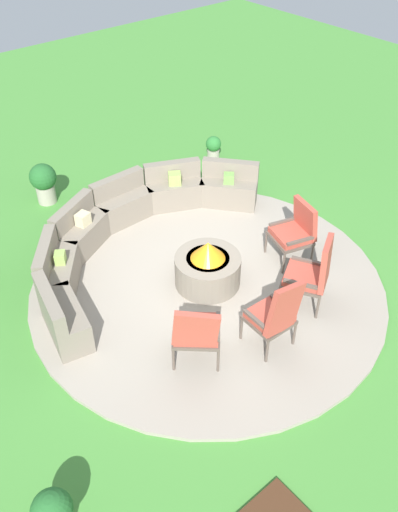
% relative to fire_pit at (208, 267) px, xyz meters
% --- Properties ---
extents(ground_plane, '(24.00, 24.00, 0.00)m').
position_rel_fire_pit_xyz_m(ground_plane, '(0.00, 0.00, -0.36)').
color(ground_plane, '#478C38').
extents(patio_circle, '(5.30, 5.30, 0.06)m').
position_rel_fire_pit_xyz_m(patio_circle, '(0.00, 0.00, -0.33)').
color(patio_circle, '#9E9384').
rests_on(patio_circle, ground_plane).
extents(fire_pit, '(0.98, 0.98, 0.76)m').
position_rel_fire_pit_xyz_m(fire_pit, '(0.00, 0.00, 0.00)').
color(fire_pit, gray).
rests_on(fire_pit, patio_circle).
extents(curved_stone_bench, '(4.62, 2.49, 0.80)m').
position_rel_fire_pit_xyz_m(curved_stone_bench, '(-0.37, 1.56, 0.02)').
color(curved_stone_bench, gray).
rests_on(curved_stone_bench, patio_circle).
extents(lounge_chair_front_left, '(0.82, 0.83, 1.03)m').
position_rel_fire_pit_xyz_m(lounge_chair_front_left, '(-1.08, -1.03, 0.24)').
color(lounge_chair_front_left, brown).
rests_on(lounge_chair_front_left, patio_circle).
extents(lounge_chair_front_right, '(0.60, 0.56, 1.16)m').
position_rel_fire_pit_xyz_m(lounge_chair_front_right, '(-0.16, -1.49, 0.28)').
color(lounge_chair_front_right, brown).
rests_on(lounge_chair_front_right, patio_circle).
extents(lounge_chair_back_left, '(0.79, 0.82, 1.14)m').
position_rel_fire_pit_xyz_m(lounge_chair_back_left, '(0.83, -1.25, 0.27)').
color(lounge_chair_back_left, brown).
rests_on(lounge_chair_back_left, patio_circle).
extents(lounge_chair_back_right, '(0.71, 0.73, 1.00)m').
position_rel_fire_pit_xyz_m(lounge_chair_back_right, '(1.43, -0.41, 0.24)').
color(lounge_chair_back_right, brown).
rests_on(lounge_chair_back_right, patio_circle).
extents(potted_plant_1, '(0.48, 0.48, 0.77)m').
position_rel_fire_pit_xyz_m(potted_plant_1, '(-0.76, 3.65, 0.08)').
color(potted_plant_1, '#A89E8E').
rests_on(potted_plant_1, ground_plane).
extents(potted_plant_4, '(0.31, 0.31, 0.52)m').
position_rel_fire_pit_xyz_m(potted_plant_4, '(2.63, 2.86, -0.08)').
color(potted_plant_4, '#A89E8E').
rests_on(potted_plant_4, ground_plane).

